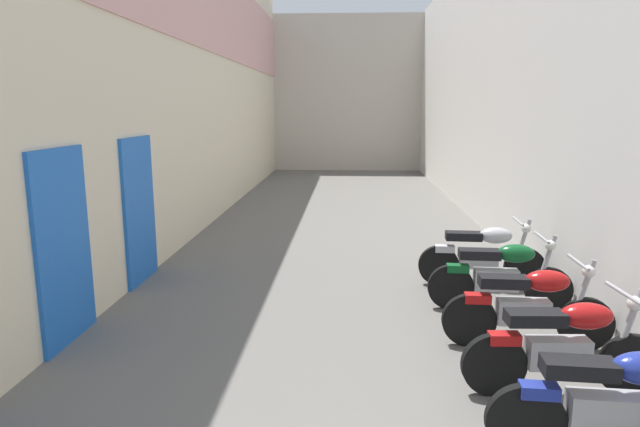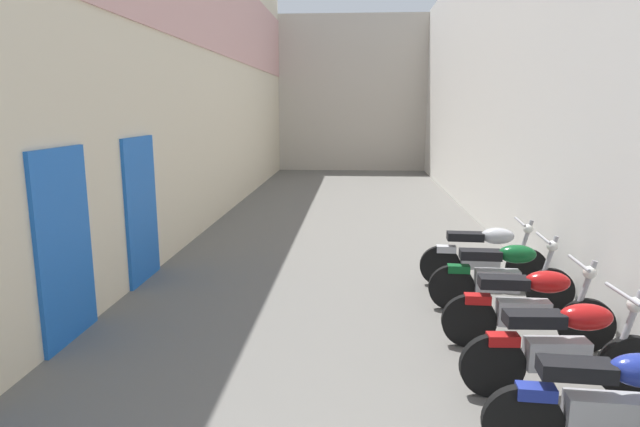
# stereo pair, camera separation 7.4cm
# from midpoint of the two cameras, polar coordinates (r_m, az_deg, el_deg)

# --- Properties ---
(ground_plane) EXTENTS (38.85, 38.85, 0.00)m
(ground_plane) POSITION_cam_midpoint_polar(r_m,az_deg,el_deg) (9.85, 2.70, -4.38)
(ground_plane) COLOR #66635E
(building_left) EXTENTS (0.45, 22.85, 6.90)m
(building_left) POSITION_cam_midpoint_polar(r_m,az_deg,el_deg) (11.96, -13.24, 14.88)
(building_left) COLOR beige
(building_left) RESTS_ON ground
(building_right) EXTENTS (0.45, 22.85, 6.43)m
(building_right) POSITION_cam_midpoint_polar(r_m,az_deg,el_deg) (11.91, 19.39, 13.32)
(building_right) COLOR silver
(building_right) RESTS_ON ground
(building_far_end) EXTENTS (9.11, 2.00, 6.36)m
(building_far_end) POSITION_cam_midpoint_polar(r_m,az_deg,el_deg) (23.92, 3.52, 12.41)
(building_far_end) COLOR beige
(building_far_end) RESTS_ON ground
(motorcycle_third) EXTENTS (1.85, 0.58, 1.04)m
(motorcycle_third) POSITION_cam_midpoint_polar(r_m,az_deg,el_deg) (4.73, 28.98, -17.16)
(motorcycle_third) COLOR black
(motorcycle_third) RESTS_ON ground
(motorcycle_fourth) EXTENTS (1.85, 0.58, 1.04)m
(motorcycle_fourth) POSITION_cam_midpoint_polar(r_m,az_deg,el_deg) (5.54, 24.63, -12.55)
(motorcycle_fourth) COLOR black
(motorcycle_fourth) RESTS_ON ground
(motorcycle_fifth) EXTENTS (1.85, 0.58, 1.04)m
(motorcycle_fifth) POSITION_cam_midpoint_polar(r_m,az_deg,el_deg) (6.43, 21.45, -9.03)
(motorcycle_fifth) COLOR black
(motorcycle_fifth) RESTS_ON ground
(motorcycle_sixth) EXTENTS (1.85, 0.58, 1.04)m
(motorcycle_sixth) POSITION_cam_midpoint_polar(r_m,az_deg,el_deg) (7.46, 18.88, -6.09)
(motorcycle_sixth) COLOR black
(motorcycle_sixth) RESTS_ON ground
(motorcycle_seventh) EXTENTS (1.85, 0.58, 1.04)m
(motorcycle_seventh) POSITION_cam_midpoint_polar(r_m,az_deg,el_deg) (8.39, 17.14, -4.10)
(motorcycle_seventh) COLOR black
(motorcycle_seventh) RESTS_ON ground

